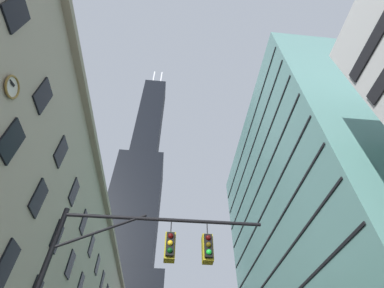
{
  "coord_description": "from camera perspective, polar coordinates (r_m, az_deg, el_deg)",
  "views": [
    {
      "loc": [
        -2.57,
        -7.61,
        1.87
      ],
      "look_at": [
        0.11,
        19.8,
        31.0
      ],
      "focal_mm": 25.93,
      "sensor_mm": 36.0,
      "label": 1
    }
  ],
  "objects": [
    {
      "name": "traffic_signal_mast",
      "position": [
        10.69,
        -11.87,
        -24.16
      ],
      "size": [
        7.96,
        0.63,
        7.91
      ],
      "color": "black",
      "rests_on": "sidewalk_left"
    },
    {
      "name": "dark_skyscraper",
      "position": [
        117.34,
        -12.81,
        -18.71
      ],
      "size": [
        29.59,
        29.59,
        186.43
      ],
      "color": "black",
      "rests_on": "ground"
    },
    {
      "name": "glass_office_midrise",
      "position": [
        45.62,
        25.96,
        -15.65
      ],
      "size": [
        18.26,
        37.47,
        44.22
      ],
      "color": "slate",
      "rests_on": "ground"
    }
  ]
}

